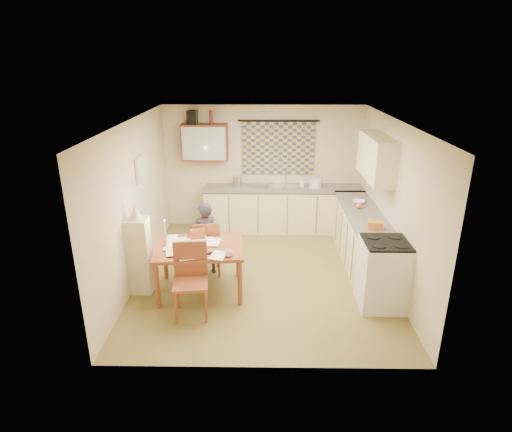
{
  "coord_description": "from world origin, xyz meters",
  "views": [
    {
      "loc": [
        -0.02,
        -6.28,
        3.39
      ],
      "look_at": [
        -0.12,
        0.2,
        0.96
      ],
      "focal_mm": 30.0,
      "sensor_mm": 36.0,
      "label": 1
    }
  ],
  "objects_px": {
    "chair_far": "(207,257)",
    "shelf_stand": "(140,256)",
    "counter_right": "(365,243)",
    "person": "(205,239)",
    "dining_table": "(200,269)",
    "counter_back": "(286,209)",
    "stove": "(383,274)"
  },
  "relations": [
    {
      "from": "counter_right",
      "to": "chair_far",
      "type": "height_order",
      "value": "chair_far"
    },
    {
      "from": "counter_back",
      "to": "counter_right",
      "type": "relative_size",
      "value": 1.12
    },
    {
      "from": "dining_table",
      "to": "shelf_stand",
      "type": "relative_size",
      "value": 1.15
    },
    {
      "from": "chair_far",
      "to": "stove",
      "type": "bearing_deg",
      "value": 150.58
    },
    {
      "from": "stove",
      "to": "dining_table",
      "type": "distance_m",
      "value": 2.67
    },
    {
      "from": "counter_right",
      "to": "person",
      "type": "bearing_deg",
      "value": -175.05
    },
    {
      "from": "chair_far",
      "to": "shelf_stand",
      "type": "height_order",
      "value": "shelf_stand"
    },
    {
      "from": "dining_table",
      "to": "counter_right",
      "type": "bearing_deg",
      "value": 12.2
    },
    {
      "from": "dining_table",
      "to": "shelf_stand",
      "type": "xyz_separation_m",
      "value": [
        -0.9,
        -0.01,
        0.21
      ]
    },
    {
      "from": "chair_far",
      "to": "person",
      "type": "xyz_separation_m",
      "value": [
        -0.02,
        0.02,
        0.33
      ]
    },
    {
      "from": "counter_back",
      "to": "stove",
      "type": "xyz_separation_m",
      "value": [
        1.22,
        -2.83,
        0.05
      ]
    },
    {
      "from": "dining_table",
      "to": "chair_far",
      "type": "xyz_separation_m",
      "value": [
        0.03,
        0.57,
        -0.09
      ]
    },
    {
      "from": "person",
      "to": "dining_table",
      "type": "bearing_deg",
      "value": 67.82
    },
    {
      "from": "dining_table",
      "to": "chair_far",
      "type": "distance_m",
      "value": 0.57
    },
    {
      "from": "counter_back",
      "to": "dining_table",
      "type": "xyz_separation_m",
      "value": [
        -1.43,
        -2.49,
        -0.07
      ]
    },
    {
      "from": "chair_far",
      "to": "dining_table",
      "type": "bearing_deg",
      "value": 77.19
    },
    {
      "from": "counter_right",
      "to": "dining_table",
      "type": "distance_m",
      "value": 2.77
    },
    {
      "from": "counter_right",
      "to": "person",
      "type": "relative_size",
      "value": 2.38
    },
    {
      "from": "counter_back",
      "to": "person",
      "type": "distance_m",
      "value": 2.38
    },
    {
      "from": "counter_back",
      "to": "chair_far",
      "type": "height_order",
      "value": "chair_far"
    },
    {
      "from": "counter_right",
      "to": "person",
      "type": "height_order",
      "value": "person"
    },
    {
      "from": "counter_back",
      "to": "chair_far",
      "type": "bearing_deg",
      "value": -126.1
    },
    {
      "from": "counter_back",
      "to": "dining_table",
      "type": "height_order",
      "value": "counter_back"
    },
    {
      "from": "dining_table",
      "to": "person",
      "type": "relative_size",
      "value": 1.1
    },
    {
      "from": "counter_back",
      "to": "stove",
      "type": "bearing_deg",
      "value": -66.74
    },
    {
      "from": "counter_back",
      "to": "dining_table",
      "type": "bearing_deg",
      "value": -119.85
    },
    {
      "from": "shelf_stand",
      "to": "chair_far",
      "type": "bearing_deg",
      "value": 32.11
    },
    {
      "from": "stove",
      "to": "shelf_stand",
      "type": "relative_size",
      "value": 0.85
    },
    {
      "from": "chair_far",
      "to": "shelf_stand",
      "type": "bearing_deg",
      "value": 21.93
    },
    {
      "from": "counter_right",
      "to": "shelf_stand",
      "type": "distance_m",
      "value": 3.64
    },
    {
      "from": "dining_table",
      "to": "stove",
      "type": "bearing_deg",
      "value": -12.33
    },
    {
      "from": "counter_back",
      "to": "shelf_stand",
      "type": "xyz_separation_m",
      "value": [
        -2.32,
        -2.5,
        0.14
      ]
    }
  ]
}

